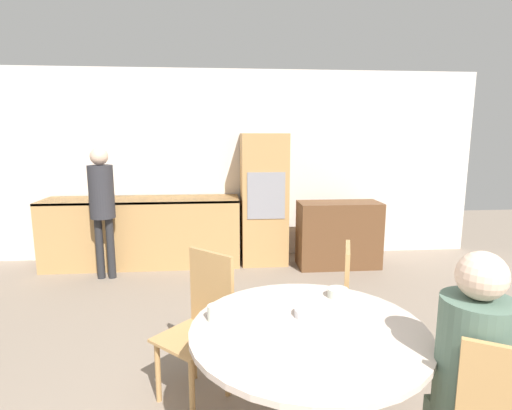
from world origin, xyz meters
TOP-DOWN VIEW (x-y plane):
  - wall_back at (0.00, 5.06)m, footprint 6.80×0.05m
  - kitchen_counter at (-1.28, 4.72)m, footprint 2.53×0.60m
  - oven_unit at (0.33, 4.72)m, footprint 0.60×0.59m
  - sideboard at (1.28, 4.42)m, footprint 1.06×0.45m
  - dining_table at (0.18, 1.28)m, footprint 1.19×1.19m
  - chair_far_left at (-0.38, 1.93)m, footprint 0.57×0.57m
  - chair_far_right at (0.53, 2.06)m, footprint 0.50×0.50m
  - person_seated at (0.80, 0.88)m, footprint 0.30×0.36m
  - person_standing at (-1.65, 4.23)m, footprint 0.29×0.29m
  - cup at (-0.29, 1.40)m, footprint 0.08×0.08m
  - bowl_near at (0.43, 1.63)m, footprint 0.12×0.12m
  - bowl_centre at (0.22, 1.40)m, footprint 0.18×0.18m

SIDE VIEW (x-z plane):
  - sideboard at x=1.28m, z-range 0.00..0.86m
  - kitchen_counter at x=-1.28m, z-range 0.01..0.91m
  - dining_table at x=0.18m, z-range 0.14..0.92m
  - chair_far_left at x=-0.38m, z-range 0.05..1.01m
  - chair_far_right at x=0.53m, z-range 0.05..1.01m
  - person_seated at x=0.80m, z-range 0.11..1.37m
  - bowl_centre at x=0.22m, z-range 0.77..0.82m
  - bowl_near at x=0.43m, z-range 0.77..0.83m
  - cup at x=-0.29m, z-range 0.77..0.86m
  - oven_unit at x=0.33m, z-range 0.00..1.74m
  - person_standing at x=-1.65m, z-range 0.20..1.78m
  - wall_back at x=0.00m, z-range 0.00..2.60m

